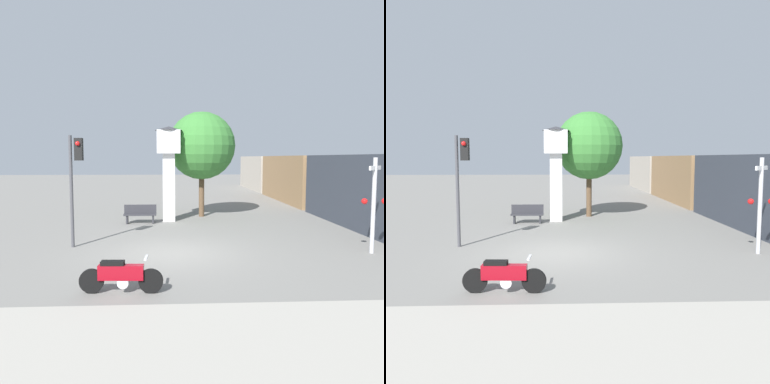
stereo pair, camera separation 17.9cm
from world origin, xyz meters
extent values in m
plane|color=slate|center=(0.00, 0.00, 0.00)|extent=(120.00, 120.00, 0.00)
cylinder|color=black|center=(-0.49, -3.72, 0.30)|extent=(0.60, 0.13, 0.59)
cylinder|color=black|center=(-1.92, -3.66, 0.30)|extent=(0.60, 0.13, 0.59)
cube|color=maroon|center=(-1.20, -3.69, 0.52)|extent=(1.10, 0.27, 0.36)
cube|color=black|center=(-1.40, -3.68, 0.74)|extent=(0.57, 0.25, 0.10)
cylinder|color=silver|center=(-1.15, -3.69, 0.27)|extent=(0.29, 0.21, 0.28)
cube|color=silver|center=(-0.60, -3.72, 0.87)|extent=(0.08, 0.44, 0.04)
cube|color=white|center=(-0.15, 6.67, 1.74)|extent=(0.61, 0.61, 3.48)
cube|color=white|center=(-0.15, 6.67, 4.06)|extent=(1.17, 1.17, 1.17)
cylinder|color=white|center=(-0.15, 6.08, 4.06)|extent=(0.93, 0.02, 0.93)
cone|color=#333338|center=(-0.15, 6.67, 4.74)|extent=(1.40, 1.40, 0.20)
cube|color=#333842|center=(9.47, 4.36, 1.70)|extent=(2.80, 10.32, 3.40)
cube|color=olive|center=(9.47, 15.28, 1.70)|extent=(2.80, 10.32, 3.40)
cube|color=#ADA393|center=(9.47, 26.21, 1.70)|extent=(2.80, 10.32, 3.40)
cylinder|color=#47474C|center=(-3.61, 1.11, 2.03)|extent=(0.12, 0.12, 4.06)
cube|color=black|center=(-3.31, 1.11, 3.56)|extent=(0.28, 0.24, 0.80)
sphere|color=red|center=(-3.31, 0.96, 3.76)|extent=(0.16, 0.16, 0.16)
cylinder|color=#B7B7BC|center=(6.85, -0.29, 1.63)|extent=(0.14, 0.14, 3.27)
cube|color=white|center=(6.85, -0.29, 2.92)|extent=(0.82, 0.82, 0.14)
sphere|color=red|center=(6.50, -0.34, 1.80)|extent=(0.20, 0.20, 0.20)
cylinder|color=brown|center=(1.65, 8.07, 1.22)|extent=(0.30, 0.30, 2.44)
sphere|color=#387A33|center=(1.65, 8.07, 3.92)|extent=(3.69, 3.69, 3.69)
cube|color=#2D2D33|center=(-1.58, 5.94, 0.45)|extent=(1.60, 0.44, 0.08)
cube|color=#2D2D33|center=(-1.58, 6.13, 0.70)|extent=(1.60, 0.06, 0.44)
cube|color=#2D2D33|center=(-2.22, 5.94, 0.21)|extent=(0.08, 0.35, 0.41)
cube|color=#2D2D33|center=(-0.94, 5.94, 0.21)|extent=(0.08, 0.35, 0.41)
camera|label=1|loc=(0.05, -12.53, 3.26)|focal=35.00mm
camera|label=2|loc=(0.23, -12.54, 3.26)|focal=35.00mm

